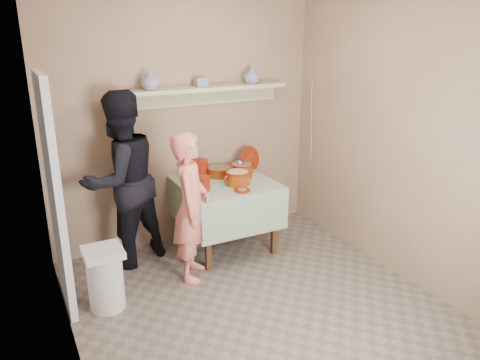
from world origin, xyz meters
TOP-DOWN VIEW (x-y plane):
  - ground at (0.00, 0.00)m, footprint 3.50×3.50m
  - tile_panel at (-1.46, 0.95)m, footprint 0.06×0.70m
  - plate_stack_a at (-0.01, 1.57)m, footprint 0.16×0.16m
  - plate_stack_b at (0.09, 1.57)m, footprint 0.15×0.15m
  - bowl_stack at (-0.07, 1.13)m, footprint 0.15×0.15m
  - empty_bowl at (-0.01, 1.35)m, footprint 0.17×0.17m
  - propped_lid at (0.69, 1.56)m, footprint 0.30×0.16m
  - vase_right at (0.74, 1.60)m, footprint 0.23×0.23m
  - vase_left at (-0.41, 1.60)m, footprint 0.21×0.21m
  - ceramic_box at (0.15, 1.63)m, footprint 0.14×0.10m
  - person_cook at (-0.30, 0.87)m, footprint 0.55×0.62m
  - person_helper at (-0.80, 1.46)m, footprint 1.05×0.94m
  - room_shell at (0.00, 0.00)m, footprint 3.04×3.54m
  - serving_table at (0.25, 1.28)m, footprint 0.97×0.97m
  - cazuela_meat_a at (0.28, 1.49)m, footprint 0.30×0.30m
  - cazuela_meat_b at (0.56, 1.49)m, footprint 0.28×0.28m
  - ladle at (0.54, 1.50)m, footprint 0.08×0.26m
  - cazuela_rice at (0.32, 1.13)m, footprint 0.33×0.25m
  - front_plate at (0.26, 0.93)m, footprint 0.16×0.16m
  - wall_shelf at (0.20, 1.65)m, footprint 1.80×0.25m
  - trash_bin at (-1.17, 0.70)m, footprint 0.32×0.32m
  - electrical_cord at (1.47, 1.48)m, footprint 0.01×0.05m

SIDE VIEW (x-z plane):
  - ground at x=0.00m, z-range 0.00..0.00m
  - trash_bin at x=-1.17m, z-range 0.00..0.56m
  - serving_table at x=0.25m, z-range 0.26..1.02m
  - person_cook at x=-0.30m, z-range 0.00..1.43m
  - front_plate at x=0.26m, z-range 0.76..0.78m
  - empty_bowl at x=-0.01m, z-range 0.76..0.81m
  - cazuela_meat_a at x=0.28m, z-range 0.77..0.87m
  - cazuela_meat_b at x=0.56m, z-range 0.77..0.87m
  - bowl_stack at x=-0.07m, z-range 0.76..0.91m
  - cazuela_rice at x=0.32m, z-range 0.77..0.92m
  - plate_stack_b at x=0.09m, z-range 0.76..0.95m
  - plate_stack_a at x=-0.01m, z-range 0.76..0.98m
  - ladle at x=0.54m, z-range 0.78..0.97m
  - propped_lid at x=0.69m, z-range 0.74..1.02m
  - person_helper at x=-0.80m, z-range 0.00..1.76m
  - tile_panel at x=-1.46m, z-range 0.00..2.00m
  - electrical_cord at x=1.47m, z-range 0.80..1.70m
  - room_shell at x=0.00m, z-range 0.30..2.92m
  - wall_shelf at x=0.20m, z-range 1.57..1.78m
  - ceramic_box at x=0.15m, z-range 1.72..1.81m
  - vase_right at x=0.74m, z-range 1.72..1.91m
  - vase_left at x=-0.41m, z-range 1.72..1.91m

